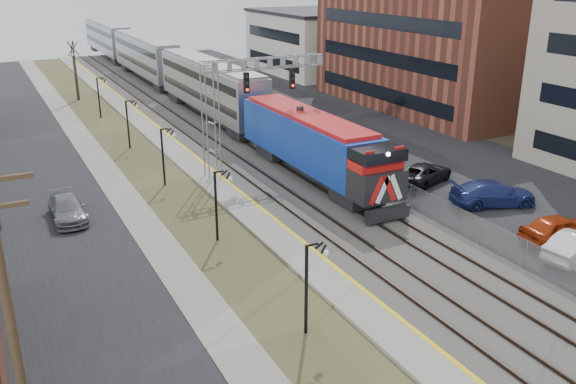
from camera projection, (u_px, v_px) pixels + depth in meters
street_west at (36, 172)px, 44.07m from camera, size 7.00×120.00×0.04m
sidewalk at (100, 164)px, 45.98m from camera, size 2.00×120.00×0.08m
grass_median at (139, 158)px, 47.26m from camera, size 4.00×120.00×0.06m
platform at (177, 152)px, 48.51m from camera, size 2.00×120.00×0.24m
ballast_bed at (235, 145)px, 50.65m from camera, size 8.00×120.00×0.20m
parking_lot at (356, 129)px, 55.80m from camera, size 16.00×120.00×0.04m
platform_edge at (187, 149)px, 48.84m from camera, size 0.24×120.00×0.01m
track_near at (212, 146)px, 49.74m from camera, size 1.58×120.00×0.15m
track_far at (251, 140)px, 51.23m from camera, size 1.58×120.00×0.15m
train at (164, 67)px, 71.23m from camera, size 3.00×85.85×5.33m
signal_gantry at (234, 97)px, 41.70m from camera, size 9.00×1.07×8.15m
lampposts at (214, 205)px, 32.62m from camera, size 0.14×62.14×4.00m
fence at (280, 131)px, 52.20m from camera, size 0.04×120.00×1.60m
buildings_east at (509, 55)px, 56.39m from camera, size 16.00×76.00×15.00m
bare_trees at (9, 126)px, 45.91m from camera, size 12.30×42.30×5.95m
car_lot_a at (559, 229)px, 32.71m from camera, size 4.60×2.15×1.52m
car_lot_c at (424, 173)px, 41.80m from camera, size 5.30×3.79×1.34m
car_lot_d at (493, 194)px, 37.75m from camera, size 5.72×3.74×1.54m
car_lot_e at (374, 147)px, 47.84m from camera, size 4.35×2.56×1.39m
car_lot_f at (302, 114)px, 58.23m from camera, size 4.76×2.73×1.48m
car_street_b at (67, 209)px, 35.63m from camera, size 1.85×4.55×1.32m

